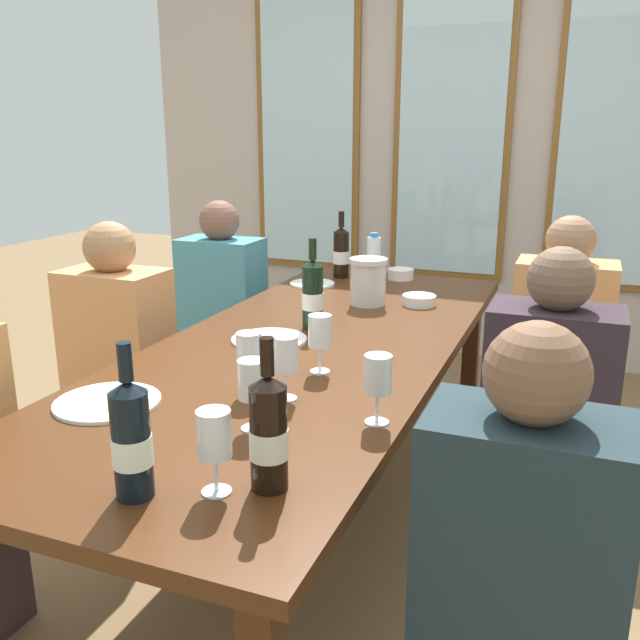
{
  "coord_description": "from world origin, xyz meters",
  "views": [
    {
      "loc": [
        0.84,
        -2.01,
        1.43
      ],
      "look_at": [
        0.0,
        0.11,
        0.79
      ],
      "focal_mm": 38.22,
      "sensor_mm": 36.0,
      "label": 1
    }
  ],
  "objects": [
    {
      "name": "ground_plane",
      "position": [
        0.0,
        0.0,
        0.0
      ],
      "size": [
        12.0,
        12.0,
        0.0
      ],
      "primitive_type": "plane",
      "color": "brown"
    },
    {
      "name": "back_wall_with_windows",
      "position": [
        0.0,
        2.33,
        1.45
      ],
      "size": [
        4.14,
        0.1,
        2.9
      ],
      "color": "#BDABA1",
      "rests_on": "ground"
    },
    {
      "name": "dining_table",
      "position": [
        0.0,
        0.0,
        0.67
      ],
      "size": [
        0.94,
        2.42,
        0.74
      ],
      "color": "#47240F",
      "rests_on": "ground"
    },
    {
      "name": "white_plate_0",
      "position": [
        -0.13,
        -0.03,
        0.74
      ],
      "size": [
        0.26,
        0.26,
        0.01
      ],
      "primitive_type": "cylinder",
      "color": "white",
      "rests_on": "dining_table"
    },
    {
      "name": "white_plate_1",
      "position": [
        -0.32,
        0.82,
        0.74
      ],
      "size": [
        0.2,
        0.2,
        0.01
      ],
      "primitive_type": "cylinder",
      "color": "white",
      "rests_on": "dining_table"
    },
    {
      "name": "white_plate_2",
      "position": [
        -0.28,
        -0.68,
        0.74
      ],
      "size": [
        0.27,
        0.27,
        0.01
      ],
      "primitive_type": "cylinder",
      "color": "white",
      "rests_on": "dining_table"
    },
    {
      "name": "metal_pitcher",
      "position": [
        0.03,
        0.57,
        0.84
      ],
      "size": [
        0.16,
        0.16,
        0.19
      ],
      "color": "silver",
      "rests_on": "dining_table"
    },
    {
      "name": "wine_bottle_0",
      "position": [
        0.3,
        -0.91,
        0.86
      ],
      "size": [
        0.08,
        0.08,
        0.31
      ],
      "color": "black",
      "rests_on": "dining_table"
    },
    {
      "name": "wine_bottle_1",
      "position": [
        -0.25,
        1.02,
        0.86
      ],
      "size": [
        0.08,
        0.08,
        0.32
      ],
      "color": "black",
      "rests_on": "dining_table"
    },
    {
      "name": "wine_bottle_2",
      "position": [
        -0.05,
        0.16,
        0.87
      ],
      "size": [
        0.08,
        0.08,
        0.33
      ],
      "color": "black",
      "rests_on": "dining_table"
    },
    {
      "name": "wine_bottle_3",
      "position": [
        0.06,
        -1.03,
        0.86
      ],
      "size": [
        0.08,
        0.08,
        0.31
      ],
      "color": "black",
      "rests_on": "dining_table"
    },
    {
      "name": "tasting_bowl_0",
      "position": [
        0.03,
        1.09,
        0.76
      ],
      "size": [
        0.12,
        0.12,
        0.05
      ],
      "primitive_type": "cylinder",
      "color": "white",
      "rests_on": "dining_table"
    },
    {
      "name": "tasting_bowl_1",
      "position": [
        0.23,
        0.63,
        0.76
      ],
      "size": [
        0.14,
        0.14,
        0.04
      ],
      "primitive_type": "cylinder",
      "color": "white",
      "rests_on": "dining_table"
    },
    {
      "name": "water_bottle",
      "position": [
        -0.06,
        0.92,
        0.85
      ],
      "size": [
        0.06,
        0.06,
        0.24
      ],
      "color": "white",
      "rests_on": "dining_table"
    },
    {
      "name": "wine_glass_0",
      "position": [
        0.14,
        -0.25,
        0.86
      ],
      "size": [
        0.07,
        0.07,
        0.17
      ],
      "color": "white",
      "rests_on": "dining_table"
    },
    {
      "name": "wine_glass_1",
      "position": [
        0.21,
        -0.97,
        0.86
      ],
      "size": [
        0.07,
        0.07,
        0.17
      ],
      "color": "white",
      "rests_on": "dining_table"
    },
    {
      "name": "wine_glass_2",
      "position": [
        0.13,
        -0.48,
        0.86
      ],
      "size": [
        0.07,
        0.07,
        0.17
      ],
      "color": "white",
      "rests_on": "dining_table"
    },
    {
      "name": "wine_glass_3",
      "position": [
        0.14,
        -0.68,
        0.86
      ],
      "size": [
        0.07,
        0.07,
        0.17
      ],
      "color": "white",
      "rests_on": "dining_table"
    },
    {
      "name": "wine_glass_4",
      "position": [
        0.4,
        -0.53,
        0.86
      ],
      "size": [
        0.07,
        0.07,
        0.17
      ],
      "color": "white",
      "rests_on": "dining_table"
    },
    {
      "name": "wine_glass_5",
      "position": [
        0.03,
        -0.48,
        0.86
      ],
      "size": [
        0.07,
        0.07,
        0.17
      ],
      "color": "white",
      "rests_on": "dining_table"
    },
    {
      "name": "seated_person_0",
      "position": [
        -0.78,
        0.79,
        0.53
      ],
      "size": [
        0.38,
        0.24,
        1.11
      ],
      "color": "#272F2D",
      "rests_on": "ground"
    },
    {
      "name": "seated_person_1",
      "position": [
        0.78,
        0.79,
        0.53
      ],
      "size": [
        0.38,
        0.24,
        1.11
      ],
      "color": "#3A2337",
      "rests_on": "ground"
    },
    {
      "name": "seated_person_2",
      "position": [
        -0.78,
        -0.01,
        0.53
      ],
      "size": [
        0.38,
        0.24,
        1.11
      ],
      "color": "#2C2B2F",
      "rests_on": "ground"
    },
    {
      "name": "seated_person_3",
      "position": [
        0.78,
        0.02,
        0.53
      ],
      "size": [
        0.38,
        0.24,
        1.11
      ],
      "color": "#37392C",
      "rests_on": "ground"
    },
    {
      "name": "seated_person_5",
      "position": [
        0.78,
        -0.82,
        0.53
      ],
      "size": [
        0.38,
        0.24,
        1.11
      ],
      "color": "#2B3239",
      "rests_on": "ground"
    }
  ]
}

